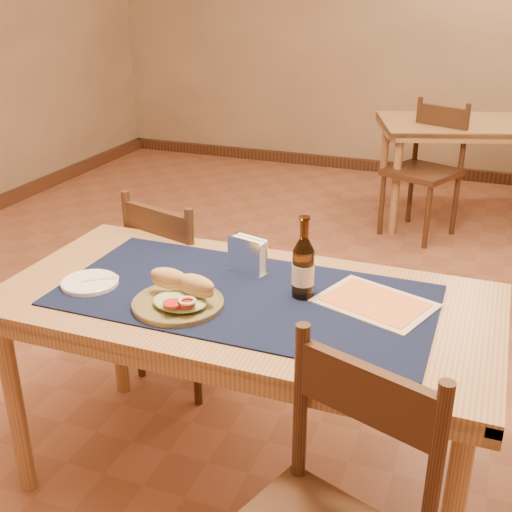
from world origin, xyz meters
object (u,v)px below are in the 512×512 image
(chair_main_far, at_px, (186,285))
(sandwich_plate, at_px, (180,298))
(main_table, at_px, (245,318))
(beer_bottle, at_px, (303,268))
(back_table, at_px, (489,133))
(napkin_holder, at_px, (247,256))

(chair_main_far, distance_m, sandwich_plate, 0.82)
(main_table, distance_m, beer_bottle, 0.26)
(main_table, height_order, beer_bottle, beer_bottle)
(beer_bottle, bearing_deg, chair_main_far, 144.89)
(sandwich_plate, relative_size, beer_bottle, 1.06)
(main_table, relative_size, back_table, 0.94)
(back_table, relative_size, sandwich_plate, 5.93)
(chair_main_far, xyz_separation_m, beer_bottle, (0.67, -0.47, 0.39))
(napkin_holder, bearing_deg, chair_main_far, 140.41)
(back_table, height_order, chair_main_far, chair_main_far)
(chair_main_far, relative_size, beer_bottle, 3.32)
(back_table, bearing_deg, main_table, -100.89)
(sandwich_plate, bearing_deg, beer_bottle, 31.87)
(main_table, height_order, napkin_holder, napkin_holder)
(napkin_holder, bearing_deg, beer_bottle, -25.27)
(napkin_holder, bearing_deg, main_table, -70.94)
(back_table, bearing_deg, chair_main_far, -112.54)
(chair_main_far, xyz_separation_m, napkin_holder, (0.43, -0.36, 0.35))
(back_table, bearing_deg, sandwich_plate, -102.98)
(beer_bottle, distance_m, napkin_holder, 0.26)
(back_table, relative_size, beer_bottle, 6.29)
(main_table, xyz_separation_m, back_table, (0.61, 3.19, 0.00))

